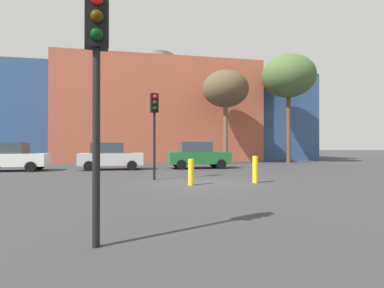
% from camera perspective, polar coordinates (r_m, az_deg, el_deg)
% --- Properties ---
extents(ground_plane, '(200.00, 200.00, 0.00)m').
position_cam_1_polar(ground_plane, '(13.11, 1.45, -7.39)').
color(ground_plane, '#38383A').
extents(building_backdrop, '(35.28, 13.96, 12.71)m').
position_cam_1_polar(building_backdrop, '(36.82, -6.58, 5.25)').
color(building_backdrop, '#B2563D').
rests_on(building_backdrop, ground_plane).
extents(parked_car_0, '(4.20, 2.06, 1.82)m').
position_cam_1_polar(parked_car_0, '(22.39, -31.09, -2.12)').
color(parked_car_0, white).
rests_on(parked_car_0, ground_plane).
extents(parked_car_1, '(4.21, 2.07, 1.83)m').
position_cam_1_polar(parked_car_1, '(21.15, -15.20, -2.26)').
color(parked_car_1, silver).
rests_on(parked_car_1, ground_plane).
extents(parked_car_2, '(4.39, 2.15, 1.90)m').
position_cam_1_polar(parked_car_2, '(21.63, 1.07, -2.14)').
color(parked_car_2, '#1E662D').
rests_on(parked_car_2, ground_plane).
extents(traffic_light_near_left, '(0.39, 0.38, 4.03)m').
position_cam_1_polar(traffic_light_near_left, '(5.13, -17.67, 15.17)').
color(traffic_light_near_left, black).
rests_on(traffic_light_near_left, ground_plane).
extents(traffic_light_island, '(0.40, 0.39, 4.10)m').
position_cam_1_polar(traffic_light_island, '(14.41, -7.14, 5.23)').
color(traffic_light_island, black).
rests_on(traffic_light_island, ground_plane).
extents(bare_tree_0, '(4.28, 4.28, 8.65)m').
position_cam_1_polar(bare_tree_0, '(28.50, 6.39, 10.25)').
color(bare_tree_0, brown).
rests_on(bare_tree_0, ground_plane).
extents(bare_tree_1, '(5.13, 5.13, 10.45)m').
position_cam_1_polar(bare_tree_1, '(31.21, 17.83, 12.10)').
color(bare_tree_1, brown).
rests_on(bare_tree_1, ground_plane).
extents(bollard_yellow_0, '(0.24, 0.24, 1.07)m').
position_cam_1_polar(bollard_yellow_0, '(12.29, -0.18, -5.34)').
color(bollard_yellow_0, yellow).
rests_on(bollard_yellow_0, ground_plane).
extents(bollard_yellow_1, '(0.24, 0.24, 1.17)m').
position_cam_1_polar(bollard_yellow_1, '(13.35, 11.91, -4.74)').
color(bollard_yellow_1, yellow).
rests_on(bollard_yellow_1, ground_plane).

